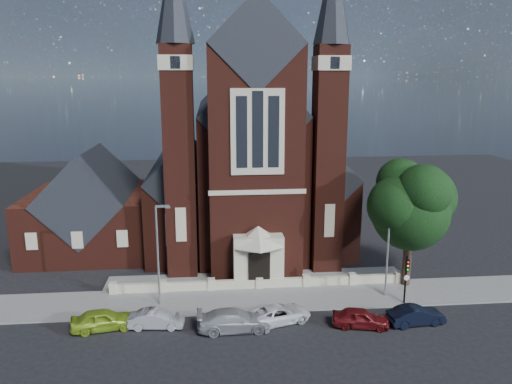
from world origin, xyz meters
TOP-DOWN VIEW (x-y plane):
  - ground at (0.00, 15.00)m, footprint 120.00×120.00m
  - pavement_strip at (0.00, 4.50)m, footprint 60.00×5.00m
  - forecourt_paving at (0.00, 8.50)m, footprint 26.00×3.00m
  - forecourt_wall at (0.00, 6.50)m, footprint 24.00×0.40m
  - church at (-0.00, 22.94)m, footprint 20.01×34.90m
  - parish_hall at (-16.00, 18.00)m, footprint 12.00×12.20m
  - street_tree at (12.60, 5.71)m, footprint 6.40×6.60m
  - street_lamp_left at (-7.91, 4.00)m, footprint 1.16×0.22m
  - street_lamp_right at (10.09, 4.00)m, footprint 1.16×0.22m
  - traffic_signal at (11.00, 2.43)m, footprint 0.28×0.42m
  - car_lime_van at (-11.65, 0.65)m, footprint 4.60×2.50m
  - car_silver_a at (-7.93, 0.57)m, footprint 3.99×1.63m
  - car_silver_b at (-2.46, -0.35)m, footprint 5.24×2.26m
  - car_white_suv at (0.86, 0.55)m, footprint 5.08×3.42m
  - car_dark_red at (6.53, -0.71)m, footprint 4.28×2.42m
  - car_navy at (10.60, -0.69)m, footprint 4.24×1.87m

SIDE VIEW (x-z plane):
  - ground at x=0.00m, z-range 0.00..0.00m
  - pavement_strip at x=0.00m, z-range -0.06..0.06m
  - forecourt_paving at x=0.00m, z-range -0.07..0.07m
  - forecourt_wall at x=0.00m, z-range -0.45..0.45m
  - car_silver_a at x=-7.93m, z-range 0.00..1.29m
  - car_white_suv at x=0.86m, z-range 0.00..1.29m
  - car_navy at x=10.60m, z-range 0.00..1.35m
  - car_dark_red at x=6.53m, z-range 0.00..1.37m
  - car_lime_van at x=-11.65m, z-range 0.00..1.49m
  - car_silver_b at x=-2.46m, z-range 0.00..1.50m
  - traffic_signal at x=11.00m, z-range 0.58..4.58m
  - parish_hall at x=-16.00m, z-range -1.11..9.13m
  - street_lamp_left at x=-7.91m, z-range 0.55..8.64m
  - street_lamp_right at x=10.09m, z-range 0.55..8.64m
  - street_tree at x=12.60m, z-range 1.61..12.31m
  - church at x=0.00m, z-range -6.41..22.79m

